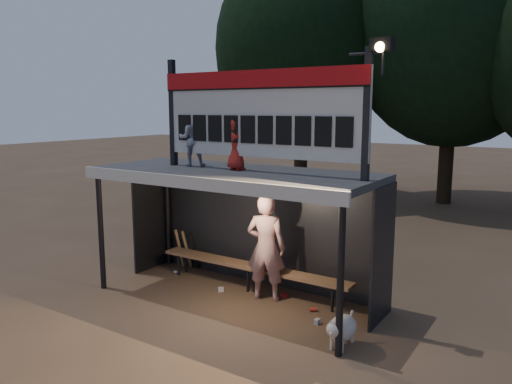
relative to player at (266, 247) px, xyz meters
The scene contains 12 objects.
ground 1.10m from the player, 147.43° to the right, with size 80.00×80.00×0.00m, color #503928.
player is the anchor object (origin of this frame).
child_a 2.36m from the player, behind, with size 0.49×0.38×1.00m, color gray.
child_b 1.88m from the player, 147.42° to the right, with size 0.44×0.28×0.89m, color #A21F18.
dugout_shelter 1.01m from the player, behind, with size 5.10×2.08×2.32m.
scoreboard_assembly 2.39m from the player, 74.62° to the right, with size 4.10×0.27×1.99m.
bench 0.74m from the player, 152.27° to the left, with size 4.00×0.35×0.48m.
tree_left 11.61m from the player, 114.76° to the left, with size 6.46×6.46×9.27m.
tree_mid 12.36m from the player, 87.30° to the left, with size 7.22×7.22×10.36m.
dog 2.19m from the player, 27.07° to the right, with size 0.36×0.81×0.49m.
bats 2.40m from the player, 167.22° to the left, with size 0.48×0.33×0.84m.
litter 0.92m from the player, 159.90° to the right, with size 3.60×0.78×0.08m.
Camera 1 is at (4.94, -6.88, 3.37)m, focal length 35.00 mm.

